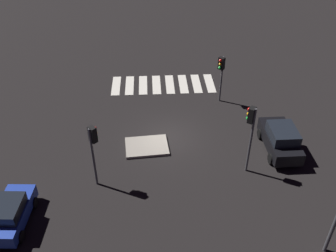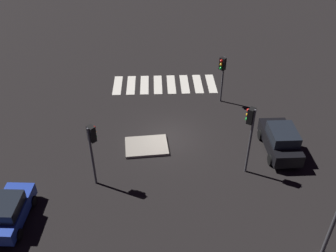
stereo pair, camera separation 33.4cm
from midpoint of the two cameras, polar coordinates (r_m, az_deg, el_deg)
The scene contains 8 objects.
ground_plane at distance 26.05m, azimuth -0.37°, elevation -1.78°, with size 80.00×80.00×0.00m, color black.
traffic_island at distance 25.20m, azimuth -3.64°, elevation -3.12°, with size 2.99×2.34×0.18m.
car_black at distance 25.47m, azimuth 16.43°, elevation -1.91°, with size 2.06×4.34×1.88m.
car_blue at distance 21.72m, azimuth -23.30°, elevation -12.11°, with size 1.96×3.82×1.62m.
traffic_light_north at distance 21.10m, azimuth -11.79°, elevation -2.42°, with size 0.54×0.54×4.09m.
traffic_light_south at distance 28.78m, azimuth 7.80°, elevation 8.68°, with size 0.54×0.53×3.84m.
traffic_light_west at distance 21.84m, azimuth 12.12°, elevation 0.23°, with size 0.53×0.54×4.59m.
crosswalk_near at distance 32.29m, azimuth -1.04°, elevation 6.36°, with size 8.75×3.20×0.02m.
Camera 1 is at (1.15, 20.59, 15.92)m, focal length 39.93 mm.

